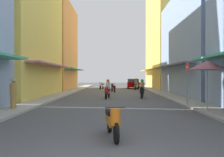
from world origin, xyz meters
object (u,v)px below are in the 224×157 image
at_px(motorbike_red, 108,90).
at_px(parked_car, 133,83).
at_px(motorbike_maroon, 113,88).
at_px(street_sign_no_entry, 187,78).
at_px(motorbike_silver, 136,85).
at_px(vendor_umbrella, 207,65).
at_px(motorbike_black, 142,90).
at_px(motorbike_orange, 113,121).
at_px(pedestrian_crossing, 13,92).
at_px(motorbike_white, 102,86).

height_order(motorbike_red, parked_car, motorbike_red).
height_order(motorbike_maroon, parked_car, parked_car).
height_order(motorbike_maroon, street_sign_no_entry, street_sign_no_entry).
distance_m(motorbike_silver, vendor_umbrella, 19.17).
bearing_deg(motorbike_black, motorbike_maroon, 108.29).
xyz_separation_m(motorbike_black, motorbike_red, (-2.84, -0.19, 0.00)).
distance_m(motorbike_orange, parked_car, 27.96).
relative_size(motorbike_silver, motorbike_orange, 0.97).
bearing_deg(street_sign_no_entry, motorbike_silver, 95.01).
bearing_deg(pedestrian_crossing, motorbike_maroon, 70.47).
bearing_deg(motorbike_white, vendor_umbrella, -72.72).
relative_size(motorbike_maroon, vendor_umbrella, 0.69).
distance_m(motorbike_red, motorbike_maroon, 7.61).
xyz_separation_m(motorbike_black, street_sign_no_entry, (2.07, -5.17, 1.01)).
distance_m(motorbike_black, vendor_umbrella, 7.97).
relative_size(motorbike_white, vendor_umbrella, 0.69).
height_order(motorbike_silver, pedestrian_crossing, pedestrian_crossing).
relative_size(motorbike_orange, street_sign_no_entry, 0.68).
height_order(motorbike_black, vendor_umbrella, vendor_umbrella).
bearing_deg(street_sign_no_entry, motorbike_orange, -121.97).
height_order(motorbike_black, pedestrian_crossing, pedestrian_crossing).
bearing_deg(parked_car, motorbike_red, -101.85).
relative_size(motorbike_black, motorbike_maroon, 1.01).
distance_m(motorbike_silver, motorbike_red, 12.27).
relative_size(motorbike_white, parked_car, 0.43).
height_order(motorbike_white, street_sign_no_entry, street_sign_no_entry).
bearing_deg(pedestrian_crossing, street_sign_no_entry, 10.62).
distance_m(motorbike_black, motorbike_red, 2.85).
relative_size(motorbike_red, motorbike_maroon, 1.01).
bearing_deg(motorbike_red, motorbike_maroon, 87.05).
bearing_deg(vendor_umbrella, parked_car, 94.61).
relative_size(motorbike_silver, motorbike_black, 0.97).
height_order(motorbike_red, vendor_umbrella, vendor_umbrella).
bearing_deg(parked_car, motorbike_maroon, -109.60).
height_order(motorbike_silver, motorbike_red, same).
height_order(motorbike_white, motorbike_orange, same).
xyz_separation_m(motorbike_maroon, street_sign_no_entry, (4.52, -12.58, 1.21)).
xyz_separation_m(motorbike_white, parked_car, (4.62, 2.25, 0.24)).
bearing_deg(motorbike_maroon, motorbike_orange, -89.58).
xyz_separation_m(motorbike_maroon, motorbike_orange, (0.14, -19.59, 0.00)).
bearing_deg(motorbike_orange, motorbike_silver, 83.02).
height_order(motorbike_silver, motorbike_maroon, motorbike_silver).
bearing_deg(motorbike_silver, vendor_umbrella, -84.78).
relative_size(parked_car, pedestrian_crossing, 2.39).
height_order(motorbike_orange, vendor_umbrella, vendor_umbrella).
distance_m(motorbike_white, street_sign_no_entry, 19.60).
bearing_deg(motorbike_maroon, motorbike_red, -92.95).
bearing_deg(motorbike_maroon, street_sign_no_entry, -70.22).
relative_size(motorbike_black, pedestrian_crossing, 1.03).
distance_m(motorbike_white, parked_car, 5.14).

